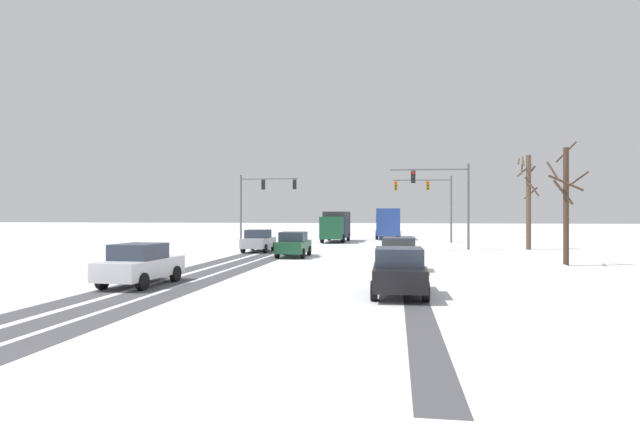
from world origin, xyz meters
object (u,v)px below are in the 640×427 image
car_black_fifth (399,271)px  box_truck_delivery (336,225)px  car_silver_lead (258,241)px  car_white_fourth (140,264)px  traffic_signal_near_right (446,192)px  traffic_signal_far_left (260,195)px  car_dark_green_second (294,244)px  bare_tree_sidewalk_far (528,199)px  car_yellow_cab_third (399,254)px  bus_oncoming (387,221)px  traffic_signal_far_right (431,195)px  bare_tree_sidewalk_mid (566,202)px

car_black_fifth → box_truck_delivery: (-6.08, 33.40, 0.82)m
car_silver_lead → car_white_fourth: same height
traffic_signal_near_right → traffic_signal_far_left: bearing=153.9°
car_dark_green_second → bare_tree_sidewalk_far: 19.50m
car_white_fourth → car_silver_lead: bearing=90.7°
car_yellow_cab_third → car_white_fourth: same height
bus_oncoming → box_truck_delivery: 10.14m
traffic_signal_far_left → car_white_fourth: 28.99m
car_silver_lead → bus_oncoming: (9.01, 23.26, 1.18)m
box_truck_delivery → bare_tree_sidewalk_far: bearing=-29.3°
car_yellow_cab_third → box_truck_delivery: bearing=103.5°
car_silver_lead → car_yellow_cab_third: 15.07m
car_yellow_cab_third → traffic_signal_far_right: bearing=82.9°
traffic_signal_near_right → car_yellow_cab_third: traffic_signal_near_right is taller
traffic_signal_far_left → box_truck_delivery: 8.31m
bus_oncoming → bare_tree_sidewalk_far: (11.21, -17.91, 1.98)m
car_black_fifth → box_truck_delivery: bearing=100.3°
car_dark_green_second → car_black_fifth: size_ratio=1.00×
car_silver_lead → bare_tree_sidewalk_mid: bare_tree_sidewalk_mid is taller
car_black_fifth → bare_tree_sidewalk_mid: 14.69m
car_dark_green_second → car_yellow_cab_third: size_ratio=1.00×
traffic_signal_far_left → bare_tree_sidewalk_mid: (21.71, -18.18, -1.22)m
traffic_signal_far_right → car_silver_lead: bearing=-132.7°
traffic_signal_far_right → bus_oncoming: size_ratio=0.59×
traffic_signal_near_right → car_white_fourth: traffic_signal_near_right is taller
bus_oncoming → car_white_fourth: bearing=-102.0°
traffic_signal_near_right → traffic_signal_far_left: (-16.45, 8.05, 0.21)m
traffic_signal_near_right → car_silver_lead: bearing=-169.4°
traffic_signal_far_left → car_silver_lead: bearing=-75.6°
car_dark_green_second → box_truck_delivery: size_ratio=0.55×
car_silver_lead → car_yellow_cab_third: same height
traffic_signal_near_right → car_dark_green_second: (-10.25, -6.71, -3.60)m
car_yellow_cab_third → bus_oncoming: bus_oncoming is taller
traffic_signal_far_left → bare_tree_sidewalk_mid: bearing=-39.9°
car_black_fifth → bus_oncoming: (-1.10, 42.22, 1.18)m
car_black_fifth → traffic_signal_near_right: bearing=80.5°
traffic_signal_far_left → box_truck_delivery: bearing=29.4°
car_black_fifth → bare_tree_sidewalk_far: bare_tree_sidewalk_far is taller
traffic_signal_far_right → car_white_fourth: size_ratio=1.56×
bare_tree_sidewalk_mid → bare_tree_sidewalk_far: (1.23, 12.90, 0.57)m
traffic_signal_far_left → bus_oncoming: size_ratio=0.59×
traffic_signal_near_right → bare_tree_sidewalk_mid: bare_tree_sidewalk_mid is taller
car_black_fifth → bus_oncoming: bearing=91.5°
traffic_signal_far_left → car_black_fifth: 32.47m
car_silver_lead → bare_tree_sidewalk_far: bare_tree_sidewalk_far is taller
car_yellow_cab_third → bare_tree_sidewalk_mid: size_ratio=0.62×
box_truck_delivery → bus_oncoming: bearing=60.6°
car_white_fourth → box_truck_delivery: size_ratio=0.56×
car_dark_green_second → car_white_fourth: size_ratio=0.99×
traffic_signal_far_left → traffic_signal_far_right: (16.08, 3.87, 0.01)m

